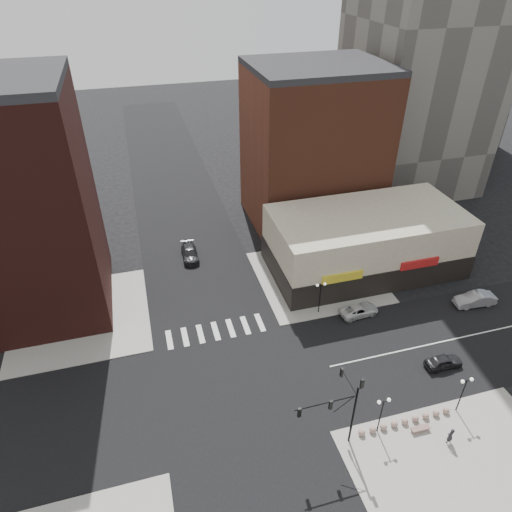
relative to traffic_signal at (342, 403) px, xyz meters
name	(u,v)px	position (x,y,z in m)	size (l,w,h in m)	color
ground	(234,388)	(-7.24, 7.83, -4.96)	(240.00, 240.00, 0.00)	black
road_ew	(234,388)	(-7.24, 7.83, -4.95)	(200.00, 14.00, 0.02)	black
road_ns	(234,388)	(-7.24, 7.83, -4.95)	(14.00, 200.00, 0.02)	black
sidewalk_nw	(81,317)	(-21.74, 22.33, -4.90)	(15.00, 15.00, 0.12)	gray
sidewalk_ne	(317,276)	(7.26, 22.33, -4.90)	(15.00, 15.00, 0.12)	gray
sidewalk_se	(470,480)	(8.76, -6.17, -4.90)	(18.00, 14.00, 0.12)	gray
building_nw	(11,210)	(-26.24, 26.33, 7.54)	(16.00, 15.00, 25.00)	#3A1612
building_ne_midrise	(313,150)	(11.76, 37.33, 6.04)	(18.00, 15.00, 22.00)	brown
building_ne_row	(365,246)	(13.76, 22.83, -1.66)	(24.20, 12.20, 8.00)	beige
traffic_signal	(342,403)	(0.00, 0.00, 0.00)	(5.59, 3.09, 7.77)	black
street_lamp_se_a	(383,407)	(3.76, -0.17, -1.67)	(1.22, 0.32, 4.16)	black
street_lamp_se_b	(465,387)	(11.76, -0.17, -1.67)	(1.22, 0.32, 4.16)	black
street_lamp_ne	(321,290)	(4.76, 15.83, -1.67)	(1.22, 0.32, 4.16)	black
bollard_row	(405,421)	(6.46, -0.17, -4.54)	(9.00, 0.60, 0.60)	gray
white_suv	(359,310)	(9.12, 14.33, -4.33)	(2.09, 4.53, 1.26)	silver
dark_sedan_east	(444,362)	(13.77, 4.84, -4.31)	(1.55, 3.86, 1.31)	black
silver_sedan	(475,299)	(23.05, 12.21, -4.16)	(1.70, 4.88, 1.61)	gray
dark_sedan_north	(190,253)	(-7.83, 31.07, -4.23)	(2.06, 5.07, 1.47)	black
pedestrian	(450,436)	(9.07, -2.82, -3.97)	(0.64, 0.42, 1.75)	black
stone_bench	(420,429)	(7.39, -1.17, -4.63)	(1.72, 0.54, 0.40)	#86665C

